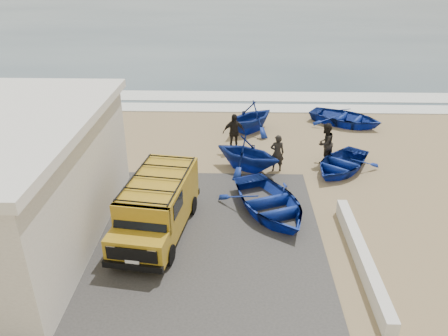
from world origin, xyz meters
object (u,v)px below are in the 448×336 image
object	(u,v)px
boat_mid_left	(247,153)
boat_far_left	(250,117)
boat_near_right	(341,163)
boat_far_right	(345,118)
van	(157,204)
boat_near_left	(269,202)
fisherman_front	(277,153)
fisherman_middle	(325,143)
parapet	(362,257)
fisherman_back	(234,132)

from	to	relation	value
boat_mid_left	boat_far_left	xyz separation A→B (m)	(0.25, 4.63, 0.03)
boat_near_right	boat_far_right	distance (m)	6.01
van	boat_near_left	distance (m)	4.17
van	fisherman_front	world-z (taller)	van
boat_near_left	boat_near_right	world-z (taller)	boat_near_left
van	boat_near_right	distance (m)	8.84
boat_mid_left	fisherman_middle	size ratio (longest dim) A/B	1.62
parapet	fisherman_back	world-z (taller)	fisherman_back
fisherman_middle	fisherman_back	world-z (taller)	fisherman_middle
boat_near_right	fisherman_front	bearing A→B (deg)	-141.60
fisherman_front	boat_far_right	bearing A→B (deg)	-128.28
boat_near_right	fisherman_front	distance (m)	2.90
fisherman_back	boat_near_left	bearing A→B (deg)	-89.67
fisherman_middle	fisherman_front	bearing A→B (deg)	-25.15
boat_mid_left	fisherman_back	xyz separation A→B (m)	(-0.63, 2.15, 0.12)
boat_far_right	fisherman_middle	distance (m)	5.38
boat_near_right	boat_far_left	world-z (taller)	boat_far_left
fisherman_front	fisherman_middle	distance (m)	2.44
fisherman_front	fisherman_back	distance (m)	2.93
boat_far_left	van	bearing A→B (deg)	-65.92
boat_near_left	fisherman_back	size ratio (longest dim) A/B	2.29
boat_near_right	fisherman_front	world-z (taller)	fisherman_front
fisherman_front	boat_near_left	bearing A→B (deg)	79.26
parapet	boat_near_right	size ratio (longest dim) A/B	1.67
fisherman_front	fisherman_middle	bearing A→B (deg)	-159.30
parapet	boat_far_left	bearing A→B (deg)	105.86
boat_mid_left	fisherman_back	bearing A→B (deg)	46.61
parapet	fisherman_middle	size ratio (longest dim) A/B	3.17
boat_far_right	fisherman_middle	world-z (taller)	fisherman_middle
boat_far_right	fisherman_middle	xyz separation A→B (m)	(-2.07, -4.94, 0.53)
boat_near_left	boat_far_left	distance (m)	8.25
parapet	boat_far_right	xyz separation A→B (m)	(2.20, 12.34, 0.14)
boat_far_left	fisherman_back	size ratio (longest dim) A/B	1.72
boat_near_right	fisherman_back	world-z (taller)	fisherman_back
boat_near_right	fisherman_back	xyz separation A→B (m)	(-4.78, 2.16, 0.56)
parapet	boat_mid_left	size ratio (longest dim) A/B	1.96
parapet	fisherman_middle	distance (m)	7.44
boat_mid_left	fisherman_back	size ratio (longest dim) A/B	1.65
parapet	boat_far_right	bearing A→B (deg)	79.91
boat_near_left	fisherman_front	distance (m)	3.60
parapet	boat_far_left	distance (m)	11.62
parapet	fisherman_middle	bearing A→B (deg)	89.04
boat_near_left	boat_near_right	distance (m)	4.94
boat_near_right	boat_mid_left	xyz separation A→B (m)	(-4.15, 0.01, 0.44)
boat_near_right	fisherman_front	size ratio (longest dim) A/B	2.12
fisherman_back	van	bearing A→B (deg)	-122.78
boat_mid_left	boat_far_left	size ratio (longest dim) A/B	0.96
parapet	boat_near_left	bearing A→B (deg)	132.33
boat_near_left	fisherman_front	xyz separation A→B (m)	(0.55, 3.54, 0.41)
van	boat_far_left	distance (m)	10.16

